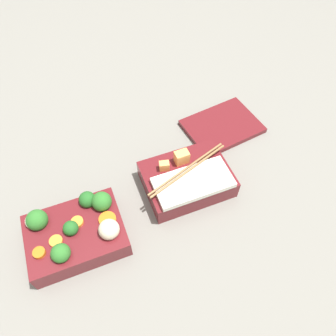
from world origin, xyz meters
TOP-DOWN VIEW (x-y plane):
  - ground_plane at (0.00, 0.00)m, footprint 3.00×3.00m
  - bento_tray_vegetable at (-0.14, -0.01)m, footprint 0.18×0.14m
  - bento_tray_rice at (0.11, 0.03)m, footprint 0.20×0.14m
  - bento_lid at (0.27, 0.16)m, footprint 0.20×0.16m

SIDE VIEW (x-z plane):
  - ground_plane at x=0.00m, z-range 0.00..0.00m
  - bento_lid at x=0.27m, z-range 0.00..0.01m
  - bento_tray_rice at x=0.11m, z-range -0.01..0.07m
  - bento_tray_vegetable at x=-0.14m, z-range -0.01..0.07m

